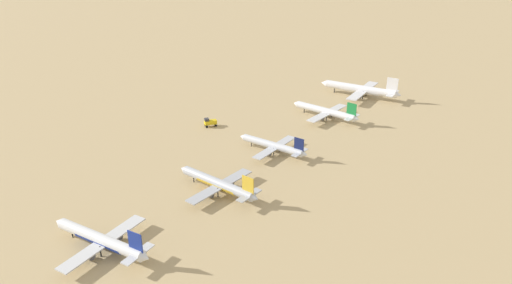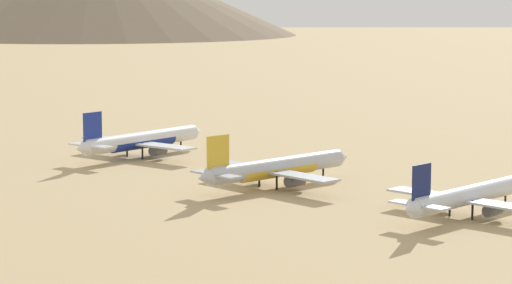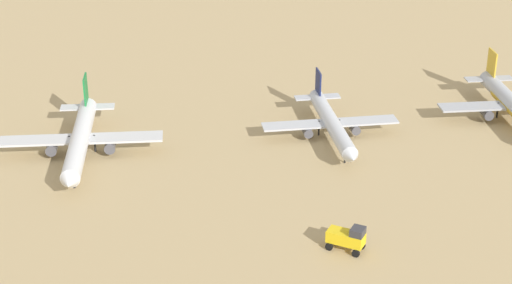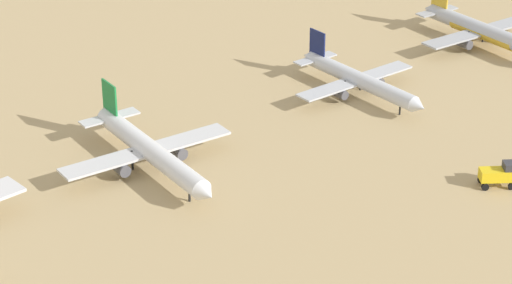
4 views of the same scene
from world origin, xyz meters
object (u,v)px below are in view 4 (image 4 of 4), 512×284
object	(u,v)px
parked_jet_2	(359,80)
parked_jet_3	(483,31)
service_truck	(499,174)
parked_jet_1	(149,150)

from	to	relation	value
parked_jet_2	parked_jet_3	distance (m)	35.44
parked_jet_3	service_truck	world-z (taller)	parked_jet_3
parked_jet_2	service_truck	bearing A→B (deg)	-13.16
parked_jet_3	service_truck	bearing A→B (deg)	-50.02
service_truck	parked_jet_2	bearing A→B (deg)	166.84
parked_jet_3	service_truck	xyz separation A→B (m)	(36.91, -44.01, -1.16)
parked_jet_2	parked_jet_3	bearing A→B (deg)	90.40
parked_jet_2	service_truck	size ratio (longest dim) A/B	5.46
parked_jet_1	parked_jet_2	xyz separation A→B (m)	(1.57, 44.15, -0.39)
parked_jet_1	parked_jet_3	size ratio (longest dim) A/B	1.02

